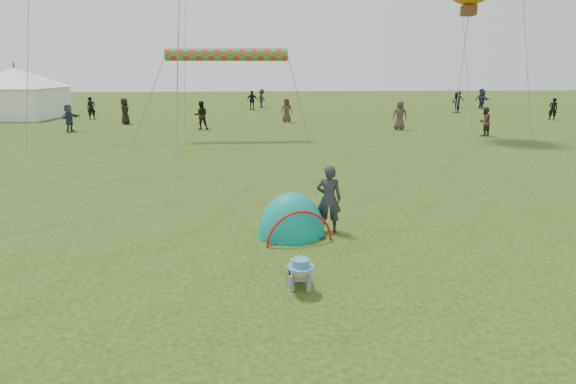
{
  "coord_description": "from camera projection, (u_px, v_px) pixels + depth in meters",
  "views": [
    {
      "loc": [
        -1.56,
        -6.93,
        3.6
      ],
      "look_at": [
        -0.82,
        2.53,
        1.0
      ],
      "focal_mm": 28.0,
      "sensor_mm": 36.0,
      "label": 1
    }
  ],
  "objects": [
    {
      "name": "crowd_person_14",
      "position": [
        252.0,
        100.0,
        40.49
      ],
      "size": [
        1.08,
        0.58,
        1.74
      ],
      "primitive_type": "imported",
      "rotation": [
        0.0,
        0.0,
        2.98
      ],
      "color": "black",
      "rests_on": "ground"
    },
    {
      "name": "crowd_person_15",
      "position": [
        481.0,
        98.0,
        44.15
      ],
      "size": [
        1.23,
        0.86,
        1.74
      ],
      "primitive_type": "imported",
      "rotation": [
        0.0,
        0.0,
        2.93
      ],
      "color": "black",
      "rests_on": "ground"
    },
    {
      "name": "event_marquee",
      "position": [
        18.0,
        91.0,
        33.79
      ],
      "size": [
        6.26,
        6.26,
        3.97
      ],
      "primitive_type": null,
      "rotation": [
        0.0,
        0.0,
        -0.09
      ],
      "color": "white",
      "rests_on": "ground"
    },
    {
      "name": "standing_adult",
      "position": [
        329.0,
        199.0,
        10.12
      ],
      "size": [
        0.63,
        0.48,
        1.56
      ],
      "primitive_type": "imported",
      "rotation": [
        0.0,
        0.0,
        2.94
      ],
      "color": "#2B2A30",
      "rests_on": "ground"
    },
    {
      "name": "crowd_person_16",
      "position": [
        287.0,
        110.0,
        31.32
      ],
      "size": [
        0.9,
        0.68,
        1.66
      ],
      "primitive_type": "imported",
      "rotation": [
        0.0,
        0.0,
        6.08
      ],
      "color": "#44302B",
      "rests_on": "ground"
    },
    {
      "name": "crowd_person_6",
      "position": [
        91.0,
        108.0,
        33.05
      ],
      "size": [
        0.72,
        0.65,
        1.65
      ],
      "primitive_type": "imported",
      "rotation": [
        0.0,
        0.0,
        0.54
      ],
      "color": "black",
      "rests_on": "ground"
    },
    {
      "name": "crowd_person_13",
      "position": [
        201.0,
        115.0,
        27.52
      ],
      "size": [
        0.94,
        0.78,
        1.73
      ],
      "primitive_type": "imported",
      "rotation": [
        0.0,
        0.0,
        3.3
      ],
      "color": "black",
      "rests_on": "ground"
    },
    {
      "name": "rainbow_tube_kite",
      "position": [
        227.0,
        54.0,
        22.62
      ],
      "size": [
        6.12,
        0.64,
        0.64
      ],
      "primitive_type": "cylinder",
      "rotation": [
        0.0,
        1.57,
        0.0
      ],
      "color": "red"
    },
    {
      "name": "crowd_person_9",
      "position": [
        458.0,
        99.0,
        43.57
      ],
      "size": [
        1.15,
        0.85,
        1.59
      ],
      "primitive_type": "imported",
      "rotation": [
        0.0,
        0.0,
        2.86
      ],
      "color": "black",
      "rests_on": "ground"
    },
    {
      "name": "crowd_person_11",
      "position": [
        482.0,
        99.0,
        41.97
      ],
      "size": [
        0.7,
        1.63,
        1.7
      ],
      "primitive_type": "imported",
      "rotation": [
        0.0,
        0.0,
        1.7
      ],
      "color": "#243145",
      "rests_on": "ground"
    },
    {
      "name": "popup_tent",
      "position": [
        292.0,
        235.0,
        10.1
      ],
      "size": [
        1.77,
        1.57,
        1.97
      ],
      "primitive_type": "ellipsoid",
      "rotation": [
        0.0,
        0.0,
        0.23
      ],
      "color": "#008085",
      "rests_on": "ground"
    },
    {
      "name": "crowd_person_0",
      "position": [
        553.0,
        109.0,
        32.65
      ],
      "size": [
        0.7,
        0.62,
        1.6
      ],
      "primitive_type": "imported",
      "rotation": [
        0.0,
        0.0,
        2.62
      ],
      "color": "black",
      "rests_on": "ground"
    },
    {
      "name": "crowd_person_5",
      "position": [
        69.0,
        118.0,
        26.49
      ],
      "size": [
        0.85,
        1.57,
        1.61
      ],
      "primitive_type": "imported",
      "rotation": [
        0.0,
        0.0,
        1.3
      ],
      "color": "#313A48",
      "rests_on": "ground"
    },
    {
      "name": "ground",
      "position": [
        347.0,
        286.0,
        7.73
      ],
      "size": [
        140.0,
        140.0,
        0.0
      ],
      "primitive_type": "plane",
      "color": "#17370D"
    },
    {
      "name": "crowd_person_1",
      "position": [
        484.0,
        122.0,
        24.82
      ],
      "size": [
        0.97,
        0.91,
        1.59
      ],
      "primitive_type": "imported",
      "rotation": [
        0.0,
        0.0,
        3.66
      ],
      "color": "#3D2C25",
      "rests_on": "ground"
    },
    {
      "name": "crowd_person_4",
      "position": [
        400.0,
        115.0,
        27.29
      ],
      "size": [
        1.01,
        0.84,
        1.77
      ],
      "primitive_type": "imported",
      "rotation": [
        0.0,
        0.0,
        2.76
      ],
      "color": "#413228",
      "rests_on": "ground"
    },
    {
      "name": "crowd_person_7",
      "position": [
        456.0,
        103.0,
        38.01
      ],
      "size": [
        1.04,
        1.01,
        1.69
      ],
      "primitive_type": "imported",
      "rotation": [
        0.0,
        0.0,
        3.79
      ],
      "color": "black",
      "rests_on": "ground"
    },
    {
      "name": "crowd_person_10",
      "position": [
        125.0,
        111.0,
        30.12
      ],
      "size": [
        0.88,
        1.01,
        1.74
      ],
      "primitive_type": "imported",
      "rotation": [
        0.0,
        0.0,
        2.04
      ],
      "color": "black",
      "rests_on": "ground"
    },
    {
      "name": "crowd_person_3",
      "position": [
        262.0,
        99.0,
        42.87
      ],
      "size": [
        1.07,
        1.31,
        1.77
      ],
      "primitive_type": "imported",
      "rotation": [
        0.0,
        0.0,
        1.14
      ],
      "color": "#22232C",
      "rests_on": "ground"
    },
    {
      "name": "crawling_toddler",
      "position": [
        299.0,
        270.0,
        7.62
      ],
      "size": [
        0.59,
        0.82,
        0.62
      ],
      "primitive_type": null,
      "rotation": [
        0.0,
        0.0,
        -0.02
      ],
      "color": "black",
      "rests_on": "ground"
    }
  ]
}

